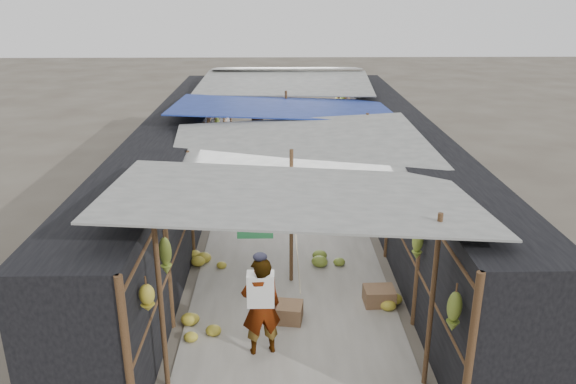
{
  "coord_description": "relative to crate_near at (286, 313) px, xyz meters",
  "views": [
    {
      "loc": [
        -0.25,
        -6.48,
        5.25
      ],
      "look_at": [
        -0.03,
        4.53,
        1.25
      ],
      "focal_mm": 35.0,
      "sensor_mm": 36.0,
      "label": 1
    }
  ],
  "objects": [
    {
      "name": "crate_mid",
      "position": [
        1.64,
        0.49,
        0.0
      ],
      "size": [
        0.54,
        0.44,
        0.32
      ],
      "primitive_type": "cube",
      "rotation": [
        0.0,
        0.0,
        0.03
      ],
      "color": "#8C6647",
      "rests_on": "ground"
    },
    {
      "name": "aisle_slab",
      "position": [
        0.12,
        4.87,
        -0.15
      ],
      "size": [
        3.6,
        16.0,
        0.02
      ],
      "primitive_type": "cube",
      "color": "#9E998E",
      "rests_on": "ground"
    },
    {
      "name": "black_basin",
      "position": [
        1.41,
        4.06,
        -0.07
      ],
      "size": [
        0.58,
        0.58,
        0.17
      ],
      "primitive_type": "cylinder",
      "color": "black",
      "rests_on": "ground"
    },
    {
      "name": "crate_back",
      "position": [
        -1.19,
        10.49,
        -0.01
      ],
      "size": [
        0.56,
        0.5,
        0.31
      ],
      "primitive_type": "cube",
      "rotation": [
        0.0,
        0.0,
        0.25
      ],
      "color": "#8C6647",
      "rests_on": "ground"
    },
    {
      "name": "floor_bananas",
      "position": [
        0.1,
        4.02,
        -0.0
      ],
      "size": [
        4.0,
        10.61,
        0.35
      ],
      "color": "olive",
      "rests_on": "ground"
    },
    {
      "name": "stall_left",
      "position": [
        -2.58,
        4.87,
        0.99
      ],
      "size": [
        1.4,
        15.0,
        2.3
      ],
      "primitive_type": "cube",
      "color": "black",
      "rests_on": "ground"
    },
    {
      "name": "shopper_blue",
      "position": [
        -0.66,
        7.76,
        0.76
      ],
      "size": [
        1.1,
        1.01,
        1.84
      ],
      "primitive_type": "imported",
      "rotation": [
        0.0,
        0.0,
        0.43
      ],
      "color": "#1E3199",
      "rests_on": "ground"
    },
    {
      "name": "vendor_elderly",
      "position": [
        -0.39,
        -0.86,
        0.65
      ],
      "size": [
        0.66,
        0.51,
        1.62
      ],
      "primitive_type": "imported",
      "rotation": [
        0.0,
        0.0,
        3.37
      ],
      "color": "silver",
      "rests_on": "ground"
    },
    {
      "name": "stall_right",
      "position": [
        2.82,
        4.87,
        0.99
      ],
      "size": [
        1.4,
        15.0,
        2.3
      ],
      "primitive_type": "cube",
      "color": "black",
      "rests_on": "ground"
    },
    {
      "name": "market_canopy",
      "position": [
        0.14,
        5.21,
        2.25
      ],
      "size": [
        5.62,
        15.2,
        2.77
      ],
      "color": "brown",
      "rests_on": "ground"
    },
    {
      "name": "hanging_bananas",
      "position": [
        0.31,
        4.62,
        1.48
      ],
      "size": [
        3.96,
        13.83,
        0.84
      ],
      "color": "#AE9D2C",
      "rests_on": "ground"
    },
    {
      "name": "crate_near",
      "position": [
        0.0,
        0.0,
        0.0
      ],
      "size": [
        0.59,
        0.5,
        0.32
      ],
      "primitive_type": "cube",
      "rotation": [
        0.0,
        0.0,
        -0.15
      ],
      "color": "#8C6647",
      "rests_on": "ground"
    },
    {
      "name": "vendor_seated",
      "position": [
        1.24,
        4.31,
        0.25
      ],
      "size": [
        0.42,
        0.58,
        0.81
      ],
      "primitive_type": "imported",
      "rotation": [
        0.0,
        0.0,
        -1.33
      ],
      "color": "#44403B",
      "rests_on": "ground"
    }
  ]
}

